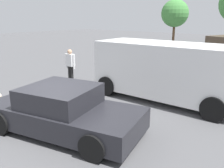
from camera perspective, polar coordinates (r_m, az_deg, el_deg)
name	(u,v)px	position (r m, az deg, el deg)	size (l,w,h in m)	color
ground_plane	(53,129)	(6.93, -14.01, -10.46)	(80.00, 80.00, 0.00)	#515154
sedan_foreground	(63,111)	(6.56, -11.57, -6.33)	(4.52, 2.80, 1.25)	#232328
van_white	(166,70)	(8.98, 12.72, 3.37)	(5.31, 2.31, 2.10)	white
pedestrian	(70,63)	(11.29, -9.94, 4.92)	(0.57, 0.26, 1.57)	black
tree_back_center	(175,13)	(31.03, 14.80, 16.00)	(3.28, 3.28, 5.05)	brown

